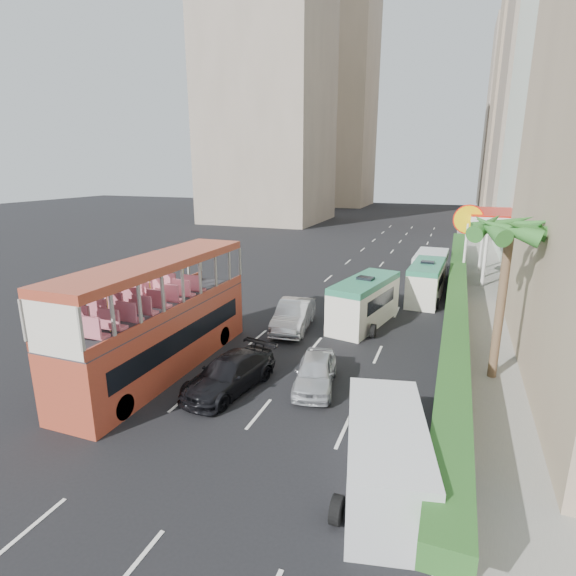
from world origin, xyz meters
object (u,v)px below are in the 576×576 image
at_px(minibus_near, 364,302).
at_px(car_silver_lane_b, 315,387).
at_px(car_black, 230,389).
at_px(minibus_far, 426,282).
at_px(car_silver_lane_a, 294,329).
at_px(shell_station, 512,247).
at_px(palm_tree, 501,305).
at_px(panel_van_far, 430,267).
at_px(double_decker_bus, 160,316).
at_px(panel_van_near, 386,457).
at_px(van_asset, 372,305).

bearing_deg(minibus_near, car_silver_lane_b, -80.48).
xyz_separation_m(car_black, minibus_far, (6.53, 16.16, 1.28)).
bearing_deg(car_silver_lane_b, car_silver_lane_a, 106.85).
bearing_deg(shell_station, palm_tree, -96.60).
bearing_deg(minibus_far, shell_station, 55.44).
height_order(panel_van_far, palm_tree, palm_tree).
relative_size(double_decker_bus, panel_van_far, 1.93).
bearing_deg(car_black, car_silver_lane_b, 34.50).
height_order(double_decker_bus, panel_van_near, double_decker_bus).
height_order(double_decker_bus, van_asset, double_decker_bus).
relative_size(double_decker_bus, panel_van_near, 2.10).
bearing_deg(car_black, minibus_near, 80.49).
bearing_deg(car_silver_lane_b, panel_van_near, -65.31).
bearing_deg(car_black, double_decker_bus, -179.80).
xyz_separation_m(minibus_near, shell_station, (8.74, 13.86, 1.42)).
distance_m(panel_van_near, shell_station, 27.99).
distance_m(double_decker_bus, minibus_near, 11.74).
xyz_separation_m(car_silver_lane_a, palm_tree, (10.06, -2.92, 3.38)).
height_order(van_asset, panel_van_far, panel_van_far).
bearing_deg(double_decker_bus, minibus_near, 51.52).
distance_m(car_silver_lane_b, palm_tree, 8.33).
bearing_deg(shell_station, car_silver_lane_a, -127.32).
distance_m(van_asset, minibus_near, 3.98).
bearing_deg(minibus_far, car_silver_lane_b, -99.71).
height_order(van_asset, minibus_near, minibus_near).
relative_size(car_silver_lane_a, palm_tree, 0.76).
relative_size(van_asset, panel_van_near, 0.84).
distance_m(minibus_near, palm_tree, 8.56).
distance_m(minibus_far, shell_station, 9.58).
xyz_separation_m(minibus_near, panel_van_far, (2.93, 11.75, -0.19)).
bearing_deg(car_black, palm_tree, 35.26).
bearing_deg(shell_station, panel_van_near, -101.25).
distance_m(car_black, minibus_near, 10.52).
xyz_separation_m(car_silver_lane_a, car_silver_lane_b, (3.17, -6.16, 0.00)).
xyz_separation_m(van_asset, minibus_far, (3.14, 2.61, 1.28)).
xyz_separation_m(car_silver_lane_b, shell_station, (9.09, 22.24, 2.75)).
distance_m(car_silver_lane_a, panel_van_near, 13.25).
height_order(double_decker_bus, palm_tree, palm_tree).
distance_m(car_black, shell_station, 26.81).
distance_m(car_silver_lane_b, minibus_far, 15.15).
xyz_separation_m(double_decker_bus, car_silver_lane_a, (3.74, 6.92, -2.53)).
xyz_separation_m(car_black, palm_tree, (10.09, 4.67, 3.38)).
bearing_deg(van_asset, minibus_near, -78.12).
distance_m(minibus_near, minibus_far, 7.02).
bearing_deg(palm_tree, double_decker_bus, -163.84).
bearing_deg(palm_tree, minibus_far, 107.24).
bearing_deg(car_silver_lane_a, double_decker_bus, -125.73).
bearing_deg(car_silver_lane_b, shell_station, 57.36).
bearing_deg(shell_station, minibus_far, -127.54).
bearing_deg(double_decker_bus, van_asset, 61.16).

